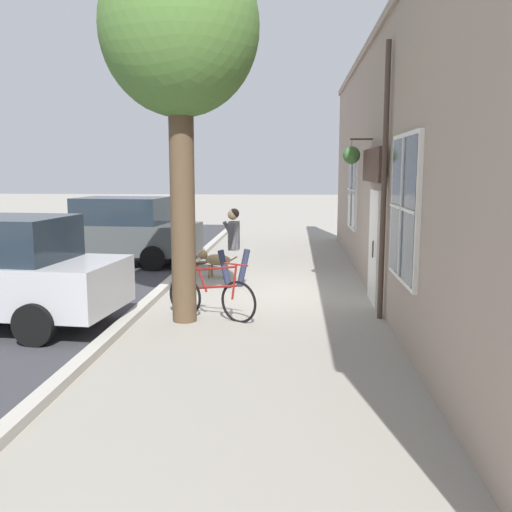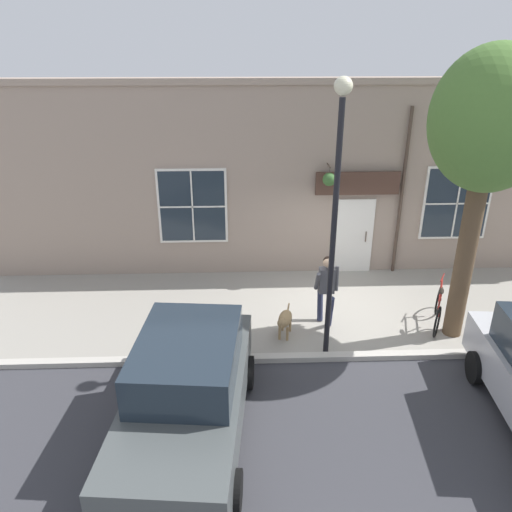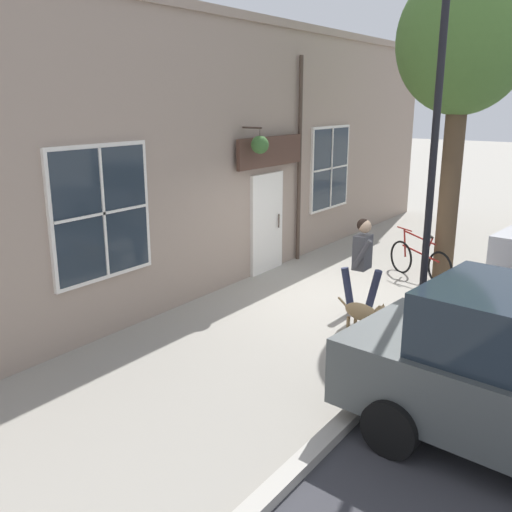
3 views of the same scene
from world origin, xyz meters
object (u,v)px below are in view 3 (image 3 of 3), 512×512
(street_lamp, at_px, (438,104))
(leaning_bicycle, at_px, (420,260))
(dog_on_leash, at_px, (365,313))
(street_tree_by_curb, at_px, (461,48))
(pedestrian_walking, at_px, (362,258))

(street_lamp, bearing_deg, leaning_bicycle, 110.32)
(dog_on_leash, bearing_deg, street_tree_by_curb, 90.55)
(leaning_bicycle, bearing_deg, pedestrian_walking, -92.36)
(dog_on_leash, height_order, leaning_bicycle, leaning_bicycle)
(pedestrian_walking, bearing_deg, street_lamp, -7.77)
(pedestrian_walking, relative_size, street_tree_by_curb, 0.28)
(dog_on_leash, bearing_deg, pedestrian_walking, 118.85)
(pedestrian_walking, relative_size, leaning_bicycle, 1.05)
(street_lamp, bearing_deg, pedestrian_walking, 172.23)
(dog_on_leash, xyz_separation_m, street_tree_by_curb, (-0.04, 3.75, 4.06))
(pedestrian_walking, xyz_separation_m, dog_on_leash, (0.53, -0.97, -0.57))
(leaning_bicycle, distance_m, street_lamp, 4.26)
(pedestrian_walking, bearing_deg, leaning_bicycle, 87.64)
(dog_on_leash, relative_size, street_lamp, 0.18)
(leaning_bicycle, bearing_deg, street_tree_by_curb, 28.61)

